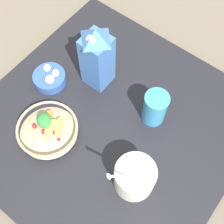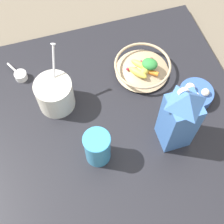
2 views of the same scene
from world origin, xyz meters
name	(u,v)px [view 2 (image 2 of 2)]	position (x,y,z in m)	size (l,w,h in m)	color
ground_plane	(119,122)	(0.00, 0.00, 0.00)	(6.00, 6.00, 0.00)	#665B4C
countertop	(119,120)	(0.00, 0.00, 0.02)	(0.92, 0.92, 0.04)	black
fruit_bowl	(143,67)	(-0.15, -0.17, 0.07)	(0.22, 0.22, 0.08)	tan
milk_carton	(179,118)	(-0.15, 0.13, 0.18)	(0.09, 0.09, 0.28)	#3D6BB2
yogurt_tub	(55,94)	(0.20, -0.12, 0.11)	(0.13, 0.16, 0.23)	silver
drinking_cup	(97,147)	(0.11, 0.12, 0.11)	(0.09, 0.09, 0.14)	#3893C6
measuring_scoop	(20,75)	(0.31, -0.28, 0.05)	(0.07, 0.10, 0.03)	white
garlic_bowl	(195,93)	(-0.30, 0.00, 0.06)	(0.13, 0.13, 0.07)	#3356A3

